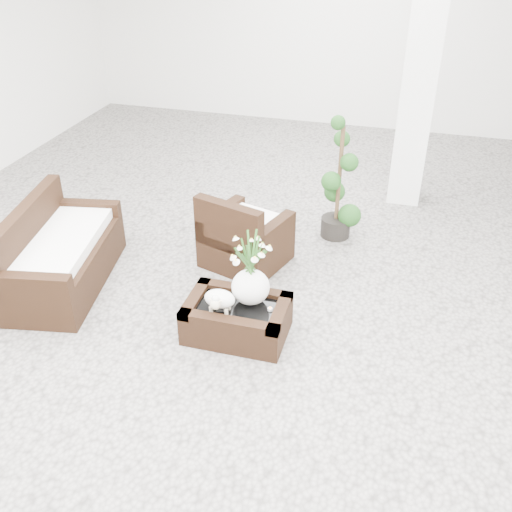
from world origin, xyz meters
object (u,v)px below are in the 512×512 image
(coffee_table, at_px, (237,320))
(topiary, at_px, (339,180))
(loveseat, at_px, (61,247))
(armchair, at_px, (246,228))

(coffee_table, distance_m, topiary, 2.20)
(topiary, bearing_deg, loveseat, -145.22)
(armchair, bearing_deg, topiary, -117.14)
(coffee_table, distance_m, loveseat, 1.97)
(armchair, relative_size, loveseat, 0.52)
(coffee_table, relative_size, loveseat, 0.56)
(armchair, xyz_separation_m, topiary, (0.84, 0.84, 0.29))
(armchair, height_order, topiary, topiary)
(armchair, distance_m, loveseat, 1.88)
(loveseat, bearing_deg, topiary, -65.58)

